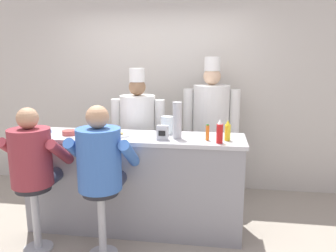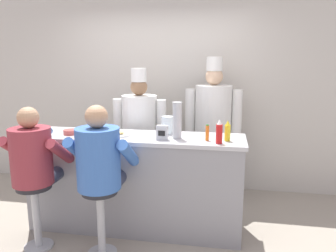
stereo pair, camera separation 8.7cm
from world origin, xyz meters
name	(u,v)px [view 2 (the right image)]	position (x,y,z in m)	size (l,w,h in m)	color
ground_plane	(129,240)	(0.00, 0.00, 0.00)	(20.00, 20.00, 0.00)	#9E9384
wall_back	(160,93)	(0.00, 1.63, 1.35)	(10.00, 0.06, 2.70)	beige
diner_counter	(136,182)	(0.00, 0.29, 0.52)	(2.29, 0.59, 1.03)	gray
ketchup_bottle_red	(219,132)	(0.88, 0.11, 1.14)	(0.06, 0.06, 0.23)	red
mustard_bottle_yellow	(228,131)	(0.96, 0.23, 1.13)	(0.06, 0.06, 0.20)	yellow
hot_sauce_bottle_orange	(207,133)	(0.76, 0.21, 1.11)	(0.04, 0.04, 0.16)	orange
water_pitcher_clear	(168,125)	(0.33, 0.44, 1.13)	(0.16, 0.13, 0.19)	silver
breakfast_plate	(119,134)	(-0.16, 0.26, 1.05)	(0.23, 0.23, 0.05)	white
cereal_bowl	(71,132)	(-0.68, 0.23, 1.06)	(0.15, 0.15, 0.05)	#B24C47
coffee_mug_blue	(45,131)	(-0.92, 0.13, 1.08)	(0.14, 0.09, 0.10)	#4C7AB2
coffee_mug_tan	(96,133)	(-0.37, 0.16, 1.07)	(0.14, 0.10, 0.08)	beige
cup_stack_steel	(177,120)	(0.46, 0.25, 1.22)	(0.10, 0.10, 0.37)	#B7BABF
napkin_dispenser_chrome	(162,133)	(0.32, 0.16, 1.11)	(0.11, 0.07, 0.15)	silver
diner_seated_maroon	(34,160)	(-0.84, -0.24, 0.88)	(0.57, 0.57, 1.39)	#B2B5BA
diner_seated_blue	(100,162)	(-0.18, -0.24, 0.90)	(0.60, 0.59, 1.43)	#B2B5BA
cook_in_whites_near	(140,131)	(-0.11, 0.92, 0.94)	(0.67, 0.43, 1.72)	#232328
cook_in_whites_far	(213,122)	(0.78, 1.26, 1.02)	(0.72, 0.46, 1.85)	#232328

